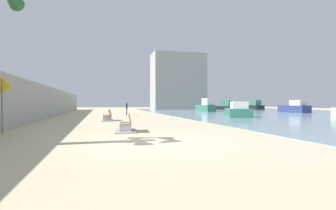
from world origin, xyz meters
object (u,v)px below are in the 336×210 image
(boat_distant, at_px, (238,111))
(boat_nearest, at_px, (254,106))
(person_walking, at_px, (127,107))
(bench_near, at_px, (126,127))
(boat_far_left, at_px, (206,107))
(pedestrian_sign, at_px, (2,99))
(bench_far, at_px, (107,118))
(boat_outer, at_px, (224,106))
(boat_far_right, at_px, (295,108))

(boat_distant, relative_size, boat_nearest, 0.71)
(person_walking, height_order, boat_nearest, boat_nearest)
(bench_near, bearing_deg, person_walking, 84.23)
(boat_far_left, distance_m, pedestrian_sign, 35.69)
(boat_nearest, bearing_deg, bench_near, -130.98)
(bench_near, relative_size, bench_far, 1.01)
(pedestrian_sign, bearing_deg, boat_nearest, 43.56)
(boat_distant, xyz_separation_m, pedestrian_sign, (-19.34, -10.26, 1.12))
(person_walking, distance_m, boat_distant, 13.36)
(boat_outer, distance_m, boat_nearest, 7.54)
(person_walking, bearing_deg, boat_nearest, 32.52)
(boat_distant, distance_m, boat_outer, 29.51)
(boat_nearest, bearing_deg, bench_far, -139.35)
(person_walking, relative_size, boat_far_right, 0.36)
(boat_outer, relative_size, pedestrian_sign, 1.94)
(bench_far, bearing_deg, bench_near, -85.13)
(bench_far, relative_size, boat_far_left, 0.51)
(person_walking, height_order, boat_distant, boat_distant)
(boat_distant, relative_size, pedestrian_sign, 1.79)
(boat_outer, bearing_deg, boat_distant, -114.13)
(bench_far, distance_m, boat_outer, 38.92)
(person_walking, bearing_deg, bench_far, -105.89)
(boat_outer, bearing_deg, bench_near, -123.66)
(bench_near, relative_size, boat_outer, 0.39)
(pedestrian_sign, bearing_deg, bench_near, -6.46)
(bench_far, bearing_deg, boat_distant, 8.29)
(bench_near, height_order, boat_outer, boat_outer)
(bench_near, xyz_separation_m, boat_outer, (25.23, 37.89, 0.52))
(person_walking, distance_m, boat_nearest, 36.71)
(boat_outer, bearing_deg, bench_far, -131.91)
(pedestrian_sign, bearing_deg, bench_far, 56.72)
(boat_far_right, height_order, boat_far_left, boat_far_left)
(boat_outer, bearing_deg, person_walking, -139.64)
(boat_far_left, relative_size, boat_nearest, 0.60)
(boat_nearest, bearing_deg, boat_far_right, -104.17)
(bench_far, bearing_deg, pedestrian_sign, -123.28)
(boat_nearest, bearing_deg, person_walking, -147.48)
(boat_far_left, height_order, pedestrian_sign, pedestrian_sign)
(boat_distant, bearing_deg, pedestrian_sign, -152.05)
(bench_far, bearing_deg, boat_nearest, 40.65)
(boat_far_right, distance_m, pedestrian_sign, 39.30)
(boat_far_left, xyz_separation_m, boat_distant, (-3.56, -17.10, -0.22))
(boat_distant, distance_m, boat_nearest, 33.18)
(bench_far, distance_m, person_walking, 9.45)
(bench_near, distance_m, boat_outer, 45.53)
(bench_far, xyz_separation_m, boat_distant, (13.93, 2.03, 0.43))
(boat_distant, bearing_deg, boat_outer, 65.87)
(bench_near, xyz_separation_m, boat_nearest, (32.77, 37.73, 0.58))
(bench_near, xyz_separation_m, bench_far, (-0.76, 8.93, 0.00))
(bench_far, relative_size, boat_distant, 0.42)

